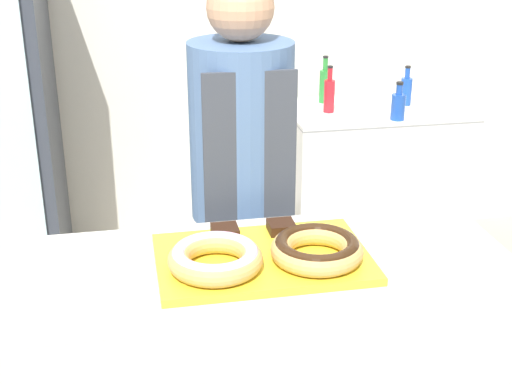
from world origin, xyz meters
TOP-DOWN VIEW (x-y plane):
  - wall_back at (0.00, 2.13)m, footprint 8.00×0.06m
  - serving_tray at (0.00, 0.00)m, footprint 0.61×0.40m
  - donut_light_glaze at (-0.14, -0.06)m, footprint 0.26×0.26m
  - donut_chocolate_glaze at (0.14, -0.06)m, footprint 0.26×0.26m
  - brownie_back_left at (-0.09, 0.14)m, footprint 0.08×0.08m
  - brownie_back_right at (0.09, 0.14)m, footprint 0.08×0.08m
  - baker_person at (0.04, 0.60)m, footprint 0.37×0.37m
  - chest_freezer at (0.97, 1.73)m, footprint 0.96×0.59m
  - bottle_blue at (1.00, 1.50)m, footprint 0.07×0.07m
  - bottle_red at (0.70, 1.70)m, footprint 0.06×0.06m
  - bottle_green at (0.73, 1.89)m, footprint 0.06×0.06m
  - bottle_blue_b at (1.15, 1.76)m, footprint 0.06×0.06m

SIDE VIEW (x-z plane):
  - chest_freezer at x=0.97m, z-range 0.00..0.90m
  - baker_person at x=0.04m, z-range 0.06..1.81m
  - serving_tray at x=0.00m, z-range 0.96..0.98m
  - bottle_blue at x=1.00m, z-range 0.88..1.07m
  - bottle_blue_b at x=1.15m, z-range 0.87..1.09m
  - bottle_red at x=0.70m, z-range 0.87..1.12m
  - bottle_green at x=0.73m, z-range 0.87..1.13m
  - brownie_back_left at x=-0.09m, z-range 0.98..1.01m
  - brownie_back_right at x=0.09m, z-range 0.98..1.01m
  - donut_light_glaze at x=-0.14m, z-range 0.99..1.05m
  - donut_chocolate_glaze at x=0.14m, z-range 0.99..1.05m
  - wall_back at x=0.00m, z-range 0.00..2.70m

